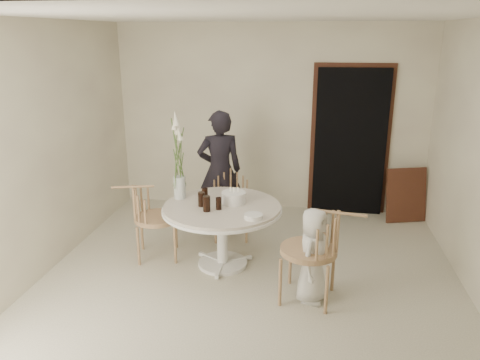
# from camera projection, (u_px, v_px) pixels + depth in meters

# --- Properties ---
(ground) EXTENTS (4.50, 4.50, 0.00)m
(ground) POSITION_uv_depth(u_px,v_px,m) (250.00, 278.00, 5.10)
(ground) COLOR beige
(ground) RESTS_ON ground
(room_shell) EXTENTS (4.50, 4.50, 4.50)m
(room_shell) POSITION_uv_depth(u_px,v_px,m) (251.00, 132.00, 4.61)
(room_shell) COLOR white
(room_shell) RESTS_ON ground
(doorway) EXTENTS (1.00, 0.10, 2.10)m
(doorway) POSITION_uv_depth(u_px,v_px,m) (350.00, 143.00, 6.68)
(doorway) COLOR black
(doorway) RESTS_ON ground
(door_trim) EXTENTS (1.12, 0.03, 2.22)m
(door_trim) POSITION_uv_depth(u_px,v_px,m) (350.00, 138.00, 6.70)
(door_trim) COLOR #50231B
(door_trim) RESTS_ON ground
(table) EXTENTS (1.33, 1.33, 0.73)m
(table) POSITION_uv_depth(u_px,v_px,m) (222.00, 215.00, 5.20)
(table) COLOR white
(table) RESTS_ON ground
(picture_frame) EXTENTS (0.60, 0.33, 0.76)m
(picture_frame) POSITION_uv_depth(u_px,v_px,m) (406.00, 195.00, 6.54)
(picture_frame) COLOR #50231B
(picture_frame) RESTS_ON ground
(chair_far) EXTENTS (0.52, 0.55, 0.85)m
(chair_far) POSITION_uv_depth(u_px,v_px,m) (231.00, 194.00, 6.07)
(chair_far) COLOR #A27957
(chair_far) RESTS_ON ground
(chair_right) EXTENTS (0.63, 0.60, 0.97)m
(chair_right) POSITION_uv_depth(u_px,v_px,m) (323.00, 242.00, 4.49)
(chair_right) COLOR #A27957
(chair_right) RESTS_ON ground
(chair_left) EXTENTS (0.61, 0.58, 0.90)m
(chair_left) POSITION_uv_depth(u_px,v_px,m) (145.00, 211.00, 5.41)
(chair_left) COLOR #A27957
(chair_left) RESTS_ON ground
(girl) EXTENTS (0.68, 0.55, 1.61)m
(girl) POSITION_uv_depth(u_px,v_px,m) (220.00, 171.00, 6.20)
(girl) COLOR black
(girl) RESTS_ON ground
(boy) EXTENTS (0.44, 0.54, 0.97)m
(boy) POSITION_uv_depth(u_px,v_px,m) (313.00, 255.00, 4.54)
(boy) COLOR silver
(boy) RESTS_ON ground
(birthday_cake) EXTENTS (0.27, 0.27, 0.18)m
(birthday_cake) POSITION_uv_depth(u_px,v_px,m) (234.00, 198.00, 5.22)
(birthday_cake) COLOR white
(birthday_cake) RESTS_ON table
(cola_tumbler_a) EXTENTS (0.09, 0.09, 0.17)m
(cola_tumbler_a) POSITION_uv_depth(u_px,v_px,m) (207.00, 204.00, 4.97)
(cola_tumbler_a) COLOR black
(cola_tumbler_a) RESTS_ON table
(cola_tumbler_b) EXTENTS (0.07, 0.07, 0.13)m
(cola_tumbler_b) POSITION_uv_depth(u_px,v_px,m) (219.00, 204.00, 5.03)
(cola_tumbler_b) COLOR black
(cola_tumbler_b) RESTS_ON table
(cola_tumbler_c) EXTENTS (0.08, 0.08, 0.16)m
(cola_tumbler_c) POSITION_uv_depth(u_px,v_px,m) (201.00, 199.00, 5.12)
(cola_tumbler_c) COLOR black
(cola_tumbler_c) RESTS_ON table
(cola_tumbler_d) EXTENTS (0.08, 0.08, 0.15)m
(cola_tumbler_d) POSITION_uv_depth(u_px,v_px,m) (205.00, 195.00, 5.28)
(cola_tumbler_d) COLOR black
(cola_tumbler_d) RESTS_ON table
(plate_stack) EXTENTS (0.22, 0.22, 0.05)m
(plate_stack) POSITION_uv_depth(u_px,v_px,m) (253.00, 216.00, 4.79)
(plate_stack) COLOR white
(plate_stack) RESTS_ON table
(flower_vase) EXTENTS (0.14, 0.14, 1.01)m
(flower_vase) POSITION_uv_depth(u_px,v_px,m) (179.00, 163.00, 5.27)
(flower_vase) COLOR silver
(flower_vase) RESTS_ON table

